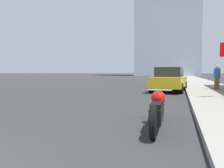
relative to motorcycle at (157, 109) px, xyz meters
name	(u,v)px	position (x,y,z in m)	size (l,w,h in m)	color
sidewalk	(192,79)	(2.62, 35.99, -0.33)	(3.47, 240.00, 0.15)	gray
motorcycle	(157,109)	(0.00, 0.00, 0.00)	(0.62, 2.54, 0.81)	black
parked_car_yellow	(169,79)	(-0.14, 9.48, 0.38)	(2.27, 4.53, 1.55)	gold
parked_car_green	(173,76)	(-0.24, 21.83, 0.40)	(1.86, 4.08, 1.62)	#1E6B33
pedestrian	(217,77)	(2.78, 10.23, 0.54)	(0.36, 0.22, 1.56)	brown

